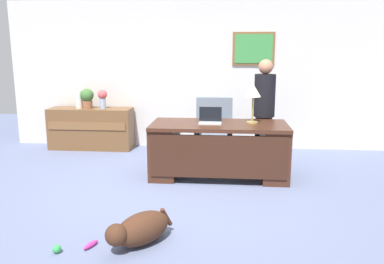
% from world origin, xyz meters
% --- Properties ---
extents(ground_plane, '(12.00, 12.00, 0.00)m').
position_xyz_m(ground_plane, '(0.00, 0.00, 0.00)').
color(ground_plane, slate).
extents(back_wall, '(7.00, 0.16, 2.70)m').
position_xyz_m(back_wall, '(0.01, 2.60, 1.35)').
color(back_wall, silver).
rests_on(back_wall, ground_plane).
extents(desk, '(1.92, 0.88, 0.78)m').
position_xyz_m(desk, '(0.48, 0.76, 0.43)').
color(desk, '#422316').
rests_on(desk, ground_plane).
extents(credenza, '(1.52, 0.50, 0.75)m').
position_xyz_m(credenza, '(-1.92, 2.25, 0.38)').
color(credenza, brown).
rests_on(credenza, ground_plane).
extents(armchair, '(0.60, 0.59, 1.03)m').
position_xyz_m(armchair, '(0.37, 1.65, 0.47)').
color(armchair, slate).
rests_on(armchair, ground_plane).
extents(person_standing, '(0.32, 0.32, 1.66)m').
position_xyz_m(person_standing, '(1.15, 1.36, 0.86)').
color(person_standing, '#262323').
rests_on(person_standing, ground_plane).
extents(dog_lying, '(0.60, 0.66, 0.30)m').
position_xyz_m(dog_lying, '(-0.21, -1.32, 0.16)').
color(dog_lying, '#472819').
rests_on(dog_lying, ground_plane).
extents(laptop, '(0.32, 0.22, 0.23)m').
position_xyz_m(laptop, '(0.35, 0.82, 0.83)').
color(laptop, '#B2B5BA').
rests_on(laptop, desk).
extents(desk_lamp, '(0.22, 0.22, 0.56)m').
position_xyz_m(desk_lamp, '(0.94, 0.86, 1.21)').
color(desk_lamp, '#9E8447').
rests_on(desk_lamp, desk).
extents(vase_with_flowers, '(0.17, 0.17, 0.34)m').
position_xyz_m(vase_with_flowers, '(-1.68, 2.25, 0.96)').
color(vase_with_flowers, '#98AAC4').
rests_on(vase_with_flowers, credenza).
extents(vase_empty, '(0.13, 0.13, 0.32)m').
position_xyz_m(vase_empty, '(-2.12, 2.25, 0.91)').
color(vase_empty, silver).
rests_on(vase_empty, credenza).
extents(potted_plant, '(0.24, 0.24, 0.36)m').
position_xyz_m(potted_plant, '(-1.97, 2.25, 0.95)').
color(potted_plant, brown).
rests_on(potted_plant, credenza).
extents(dog_toy_ball, '(0.08, 0.08, 0.08)m').
position_xyz_m(dog_toy_ball, '(-0.92, -1.54, 0.04)').
color(dog_toy_ball, green).
rests_on(dog_toy_ball, ground_plane).
extents(dog_toy_bone, '(0.12, 0.19, 0.05)m').
position_xyz_m(dog_toy_bone, '(-0.65, -1.42, 0.03)').
color(dog_toy_bone, '#D8338C').
rests_on(dog_toy_bone, ground_plane).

